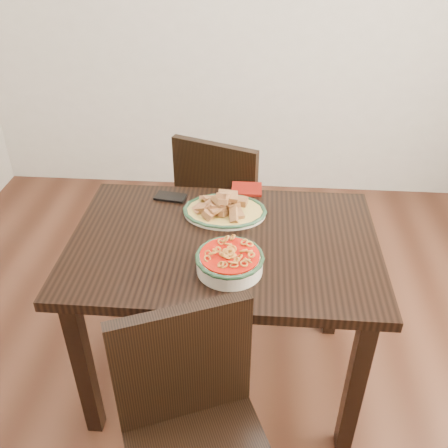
# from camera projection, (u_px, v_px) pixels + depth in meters

# --- Properties ---
(floor) EXTENTS (3.50, 3.50, 0.00)m
(floor) POSITION_uv_depth(u_px,v_px,m) (222.00, 374.00, 2.28)
(floor) COLOR #3C1E13
(floor) RESTS_ON ground
(dining_table) EXTENTS (1.16, 0.77, 0.75)m
(dining_table) POSITION_uv_depth(u_px,v_px,m) (224.00, 262.00, 1.92)
(dining_table) COLOR black
(dining_table) RESTS_ON ground
(chair_far) EXTENTS (0.54, 0.54, 0.89)m
(chair_far) POSITION_uv_depth(u_px,v_px,m) (224.00, 206.00, 2.54)
(chair_far) COLOR black
(chair_far) RESTS_ON ground
(chair_near) EXTENTS (0.55, 0.55, 0.89)m
(chair_near) POSITION_uv_depth(u_px,v_px,m) (194.00, 429.00, 1.49)
(chair_near) COLOR black
(chair_near) RESTS_ON ground
(fish_plate) EXTENTS (0.33, 0.26, 0.11)m
(fish_plate) POSITION_uv_depth(u_px,v_px,m) (225.00, 204.00, 1.99)
(fish_plate) COLOR beige
(fish_plate) RESTS_ON dining_table
(noodle_bowl) EXTENTS (0.24, 0.24, 0.08)m
(noodle_bowl) POSITION_uv_depth(u_px,v_px,m) (230.00, 260.00, 1.70)
(noodle_bowl) COLOR beige
(noodle_bowl) RESTS_ON dining_table
(smartphone) EXTENTS (0.14, 0.09, 0.01)m
(smartphone) POSITION_uv_depth(u_px,v_px,m) (171.00, 197.00, 2.11)
(smartphone) COLOR black
(smartphone) RESTS_ON dining_table
(napkin) EXTENTS (0.13, 0.11, 0.01)m
(napkin) POSITION_uv_depth(u_px,v_px,m) (247.00, 189.00, 2.17)
(napkin) COLOR maroon
(napkin) RESTS_ON dining_table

